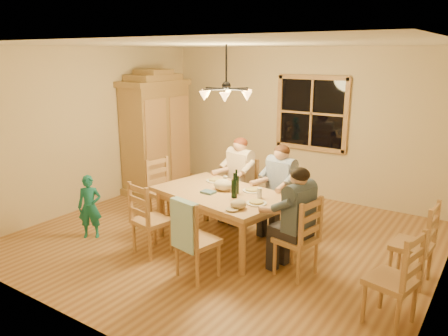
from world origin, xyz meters
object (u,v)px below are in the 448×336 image
Objects in this scene: chair_far_left at (239,201)px; wine_bottle_b at (234,185)px; chair_near_right at (198,252)px; chair_far_right at (279,214)px; chair_spare_back at (411,258)px; armoire at (156,136)px; dining_table at (222,199)px; chair_end_left at (166,202)px; chair_near_left at (152,231)px; child at (90,207)px; adult_plaid_man at (281,179)px; chandelier at (226,93)px; adult_slate_man at (298,208)px; adult_woman at (240,169)px; chair_end_right at (296,251)px; wine_bottle_a at (236,182)px; chair_spare_front at (390,295)px.

wine_bottle_b is at bearing 129.21° from chair_far_left.
chair_far_left is 1.00× the size of chair_near_right.
chair_spare_back is at bearing 178.15° from chair_far_right.
dining_table is (2.47, -1.42, -0.40)m from armoire.
armoire is at bearing -122.91° from chair_end_left.
chair_near_left is (-1.11, -1.52, 0.00)m from chair_far_right.
chair_far_right is at bearing -0.52° from child.
wine_bottle_b is (0.27, -0.11, 0.27)m from dining_table.
chair_far_left is 1.00× the size of chair_spare_back.
chair_near_left is 1.17m from chair_end_left.
chair_spare_back is (4.11, 1.19, -0.16)m from child.
chair_near_left is at bearing 64.80° from adult_plaid_man.
chandelier reaches higher than adult_slate_man.
adult_woman is 2.80m from chair_spare_back.
chair_end_right and chair_spare_back have the same top height.
wine_bottle_a is at bearing 15.54° from dining_table.
child reaches higher than dining_table.
chair_near_left is 1.30m from wine_bottle_a.
adult_woman is 0.88× the size of chair_spare_front.
chair_spare_back is (2.69, -0.58, -0.54)m from adult_woman.
child is at bearing -154.43° from wine_bottle_a.
chair_end_right is 1.24m from wine_bottle_a.
chandelier is 0.88× the size of adult_woman.
adult_woman is at bearing 107.79° from chandelier.
chair_spare_front is at bearing -176.25° from chair_spare_back.
wine_bottle_b is at bearing 101.41° from chair_near_right.
chandelier reaches higher than dining_table.
chair_end_left is (-1.18, 0.06, -1.77)m from chandelier.
adult_slate_man is 0.88× the size of chair_spare_front.
adult_woman is at bearing 63.43° from adult_slate_man.
armoire reaches higher than chair_spare_back.
chair_near_left is at bearing 180.00° from chair_near_right.
chair_near_left is 1.00× the size of chair_end_right.
chair_near_left and chair_end_right have the same top height.
armoire is at bearing 141.50° from chair_near_left.
wine_bottle_a is (0.80, 0.81, 0.62)m from chair_near_left.
chandelier reaches higher than chair_far_right.
chair_end_right is at bearing 136.64° from chair_far_right.
chair_far_right is 1.08× the size of child.
chair_near_left is at bearing 90.00° from adult_woman.
wine_bottle_a is (0.48, -0.86, 0.08)m from adult_woman.
chair_near_right is at bearing -89.50° from wine_bottle_b.
wine_bottle_b reaches higher than child.
chandelier reaches higher than adult_plaid_man.
wine_bottle_a is at bearing 130.07° from chair_far_left.
chair_end_right is at bearing -24.21° from armoire.
adult_plaid_man reaches higher than chair_far_right.
wine_bottle_a is 2.31m from chair_spare_back.
dining_table is 2.00× the size of chair_spare_front.
adult_woman is at bearing 118.30° from wine_bottle_b.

